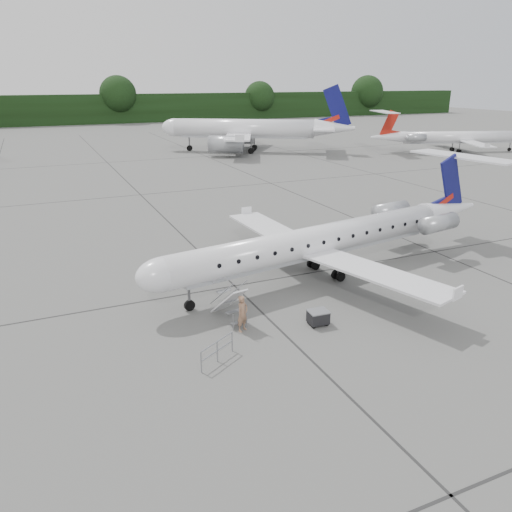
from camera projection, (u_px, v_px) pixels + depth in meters
name	position (u px, v px, depth m)	size (l,w,h in m)	color
ground	(364.00, 298.00, 28.95)	(320.00, 320.00, 0.00)	#5C5C5A
treeline	(90.00, 109.00, 139.53)	(260.00, 4.00, 8.00)	black
main_regional_jet	(316.00, 227.00, 30.86)	(26.29, 18.93, 6.74)	silver
airstair	(229.00, 302.00, 25.92)	(0.85, 2.44, 2.11)	silver
passenger	(243.00, 314.00, 24.87)	(0.69, 0.45, 1.90)	#89634A
safety_railing	(217.00, 352.00, 22.27)	(2.20, 0.08, 1.00)	gray
baggage_cart	(318.00, 317.00, 25.64)	(0.98, 0.80, 0.85)	black
bg_narrowbody	(244.00, 119.00, 85.20)	(30.87, 22.23, 11.08)	silver
bg_regional_right	(463.00, 131.00, 85.82)	(26.78, 19.28, 7.02)	silver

